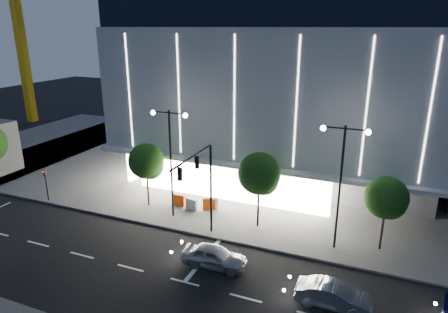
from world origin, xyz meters
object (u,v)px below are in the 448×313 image
object	(u,v)px
car_lead	(214,256)
barrier_d	(191,204)
tree_left	(147,163)
tree_right	(387,200)
ped_signal_far	(46,182)
street_lamp_west	(170,148)
street_lamp_east	(341,170)
traffic_mast	(202,178)
tree_mid	(259,176)
barrier_a	(179,200)
barrier_b	(212,203)
barrier_c	(209,204)
car_second	(333,295)

from	to	relation	value
car_lead	barrier_d	distance (m)	8.46
tree_left	tree_right	size ratio (longest dim) A/B	1.04
ped_signal_far	car_lead	bearing A→B (deg)	-11.58
street_lamp_west	barrier_d	world-z (taller)	street_lamp_west
tree_left	tree_right	world-z (taller)	tree_left
street_lamp_east	tree_right	bearing A→B (deg)	18.63
tree_right	car_lead	xyz separation A→B (m)	(-10.03, -6.21, -3.15)
traffic_mast	tree_mid	bearing A→B (deg)	50.58
traffic_mast	tree_mid	distance (m)	4.82
traffic_mast	barrier_a	xyz separation A→B (m)	(-4.49, 4.62, -4.38)
street_lamp_west	barrier_b	bearing A→B (deg)	44.72
car_lead	street_lamp_east	bearing A→B (deg)	-56.39
traffic_mast	barrier_d	distance (m)	6.82
tree_right	barrier_d	distance (m)	15.47
traffic_mast	car_lead	xyz separation A→B (m)	(2.00, -2.53, -4.30)
barrier_c	barrier_b	bearing A→B (deg)	25.95
barrier_a	barrier_b	xyz separation A→B (m)	(2.91, 0.44, 0.00)
street_lamp_east	barrier_d	size ratio (longest dim) A/B	8.18
tree_mid	barrier_c	world-z (taller)	tree_mid
street_lamp_east	tree_left	size ratio (longest dim) A/B	1.57
barrier_d	street_lamp_east	bearing A→B (deg)	5.19
street_lamp_east	barrier_d	world-z (taller)	street_lamp_east
traffic_mast	tree_right	xyz separation A→B (m)	(12.03, 3.68, -1.14)
traffic_mast	barrier_a	size ratio (longest dim) A/B	6.43
barrier_b	barrier_d	distance (m)	1.72
traffic_mast	car_lead	distance (m)	5.37
tree_left	tree_right	distance (m)	19.00
street_lamp_east	barrier_a	xyz separation A→B (m)	(-13.49, 1.96, -5.31)
tree_right	street_lamp_east	bearing A→B (deg)	-161.37
car_lead	barrier_d	xyz separation A→B (m)	(-5.09, 6.75, -0.08)
street_lamp_west	barrier_c	distance (m)	6.18
tree_left	car_second	xyz separation A→B (m)	(16.75, -7.28, -3.34)
car_lead	barrier_a	bearing A→B (deg)	39.32
ped_signal_far	tree_mid	bearing A→B (deg)	7.55
ped_signal_far	tree_left	distance (m)	9.61
ped_signal_far	tree_right	size ratio (longest dim) A/B	0.54
traffic_mast	tree_left	xyz separation A→B (m)	(-6.97, 3.68, -0.99)
street_lamp_east	tree_mid	bearing A→B (deg)	170.31
street_lamp_east	tree_left	distance (m)	16.12
traffic_mast	car_second	size ratio (longest dim) A/B	1.68
tree_mid	tree_right	size ratio (longest dim) A/B	1.12
barrier_b	barrier_d	size ratio (longest dim) A/B	1.00
street_lamp_east	tree_left	xyz separation A→B (m)	(-15.97, 1.02, -1.92)
tree_left	car_second	size ratio (longest dim) A/B	1.36
tree_left	car_lead	xyz separation A→B (m)	(8.97, -6.21, -3.30)
tree_right	barrier_c	world-z (taller)	tree_right
tree_left	barrier_a	world-z (taller)	tree_left
ped_signal_far	tree_right	distance (m)	28.21
barrier_b	car_second	bearing A→B (deg)	-62.15
ped_signal_far	tree_mid	world-z (taller)	tree_mid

